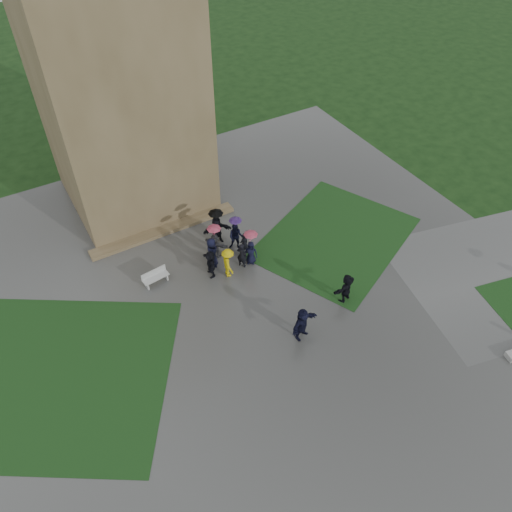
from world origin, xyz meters
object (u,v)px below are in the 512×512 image
bench (155,277)px  pedestrian_near (346,288)px  pedestrian_mid (302,324)px  tower (111,56)px

bench → pedestrian_near: 10.03m
pedestrian_near → pedestrian_mid: bearing=-1.8°
tower → bench: bearing=-103.9°
tower → bench: size_ratio=12.19×
pedestrian_mid → pedestrian_near: (3.25, 0.83, -0.07)m
bench → tower: bearing=69.4°
tower → pedestrian_near: tower is taller
bench → pedestrian_mid: pedestrian_mid is taller
tower → pedestrian_mid: bearing=-79.6°
tower → bench: tower is taller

